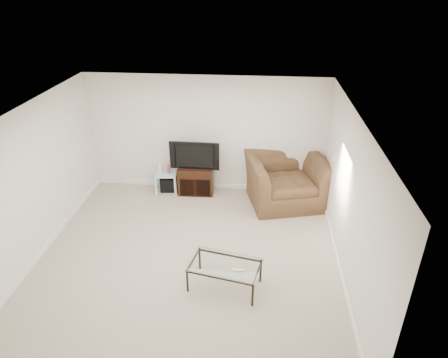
# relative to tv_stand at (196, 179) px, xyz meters

# --- Properties ---
(floor) EXTENTS (5.00, 5.00, 0.00)m
(floor) POSITION_rel_tv_stand_xyz_m (0.20, -2.28, -0.31)
(floor) COLOR tan
(floor) RESTS_ON ground
(ceiling) EXTENTS (5.00, 5.00, 0.00)m
(ceiling) POSITION_rel_tv_stand_xyz_m (0.20, -2.28, 2.19)
(ceiling) COLOR white
(ceiling) RESTS_ON ground
(wall_back) EXTENTS (5.00, 0.02, 2.50)m
(wall_back) POSITION_rel_tv_stand_xyz_m (0.20, 0.22, 0.94)
(wall_back) COLOR silver
(wall_back) RESTS_ON ground
(wall_left) EXTENTS (0.02, 5.00, 2.50)m
(wall_left) POSITION_rel_tv_stand_xyz_m (-2.30, -2.28, 0.94)
(wall_left) COLOR silver
(wall_left) RESTS_ON ground
(wall_right) EXTENTS (0.02, 5.00, 2.50)m
(wall_right) POSITION_rel_tv_stand_xyz_m (2.70, -2.28, 0.94)
(wall_right) COLOR silver
(wall_right) RESTS_ON ground
(plate_back) EXTENTS (0.12, 0.02, 0.12)m
(plate_back) POSITION_rel_tv_stand_xyz_m (-1.20, 0.21, 0.94)
(plate_back) COLOR white
(plate_back) RESTS_ON wall_back
(plate_right_switch) EXTENTS (0.02, 0.09, 0.13)m
(plate_right_switch) POSITION_rel_tv_stand_xyz_m (2.69, -0.68, 0.94)
(plate_right_switch) COLOR white
(plate_right_switch) RESTS_ON wall_right
(plate_right_outlet) EXTENTS (0.02, 0.08, 0.12)m
(plate_right_outlet) POSITION_rel_tv_stand_xyz_m (2.69, -0.98, -0.01)
(plate_right_outlet) COLOR white
(plate_right_outlet) RESTS_ON wall_right
(tv_stand) EXTENTS (0.76, 0.54, 0.62)m
(tv_stand) POSITION_rel_tv_stand_xyz_m (0.00, 0.00, 0.00)
(tv_stand) COLOR black
(tv_stand) RESTS_ON floor
(dvd_player) EXTENTS (0.45, 0.32, 0.06)m
(dvd_player) POSITION_rel_tv_stand_xyz_m (0.00, -0.04, 0.21)
(dvd_player) COLOR black
(dvd_player) RESTS_ON tv_stand
(television) EXTENTS (0.97, 0.21, 0.60)m
(television) POSITION_rel_tv_stand_xyz_m (0.00, -0.03, 0.61)
(television) COLOR black
(television) RESTS_ON tv_stand
(side_table) EXTENTS (0.50, 0.50, 0.44)m
(side_table) POSITION_rel_tv_stand_xyz_m (-0.66, 0.00, -0.09)
(side_table) COLOR #A9C4D1
(side_table) RESTS_ON floor
(subwoofer) EXTENTS (0.36, 0.36, 0.32)m
(subwoofer) POSITION_rel_tv_stand_xyz_m (-0.63, 0.02, -0.15)
(subwoofer) COLOR black
(subwoofer) RESTS_ON floor
(game_console) EXTENTS (0.05, 0.15, 0.20)m
(game_console) POSITION_rel_tv_stand_xyz_m (-0.77, -0.03, 0.23)
(game_console) COLOR white
(game_console) RESTS_ON side_table
(game_case) EXTENTS (0.05, 0.13, 0.17)m
(game_case) POSITION_rel_tv_stand_xyz_m (-0.60, -0.01, 0.22)
(game_case) COLOR #CC4C4C
(game_case) RESTS_ON side_table
(recliner) EXTENTS (1.71, 1.33, 1.32)m
(recliner) POSITION_rel_tv_stand_xyz_m (1.89, -0.23, 0.35)
(recliner) COLOR #4E331E
(recliner) RESTS_ON floor
(coffee_table) EXTENTS (1.18, 0.81, 0.42)m
(coffee_table) POSITION_rel_tv_stand_xyz_m (0.88, -2.91, -0.10)
(coffee_table) COLOR black
(coffee_table) RESTS_ON floor
(remote) EXTENTS (0.17, 0.05, 0.02)m
(remote) POSITION_rel_tv_stand_xyz_m (1.09, -3.02, 0.12)
(remote) COLOR #B2B2B7
(remote) RESTS_ON coffee_table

